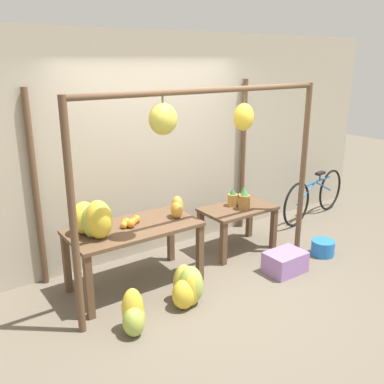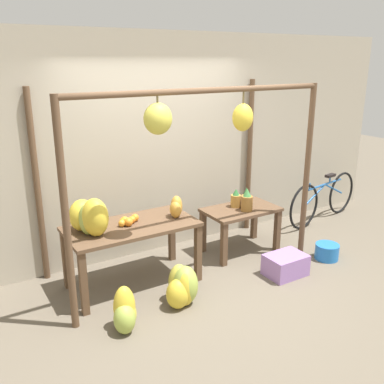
{
  "view_description": "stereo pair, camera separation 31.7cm",
  "coord_description": "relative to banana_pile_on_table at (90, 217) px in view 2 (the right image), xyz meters",
  "views": [
    {
      "loc": [
        -2.64,
        -3.28,
        2.48
      ],
      "look_at": [
        0.11,
        0.63,
        0.97
      ],
      "focal_mm": 40.0,
      "sensor_mm": 36.0,
      "label": 1
    },
    {
      "loc": [
        -2.38,
        -3.45,
        2.48
      ],
      "look_at": [
        0.11,
        0.63,
        0.97
      ],
      "focal_mm": 40.0,
      "sensor_mm": 36.0,
      "label": 2
    }
  ],
  "objects": [
    {
      "name": "blue_bucket",
      "position": [
        2.83,
        -0.73,
        -0.8
      ],
      "size": [
        0.3,
        0.3,
        0.2
      ],
      "color": "blue",
      "rests_on": "ground_plane"
    },
    {
      "name": "shop_wall_back",
      "position": [
        1.12,
        0.73,
        0.5
      ],
      "size": [
        8.0,
        0.08,
        2.8
      ],
      "color": "#B2A893",
      "rests_on": "ground_plane"
    },
    {
      "name": "banana_pile_on_table",
      "position": [
        0.0,
        0.0,
        0.0
      ],
      "size": [
        0.46,
        0.59,
        0.4
      ],
      "color": "#9EB247",
      "rests_on": "display_table_main"
    },
    {
      "name": "banana_pile_ground_right",
      "position": [
        0.71,
        -0.68,
        -0.7
      ],
      "size": [
        0.43,
        0.41,
        0.42
      ],
      "color": "#9EB247",
      "rests_on": "ground_plane"
    },
    {
      "name": "papaya_pile",
      "position": [
        0.99,
        -0.07,
        -0.06
      ],
      "size": [
        0.2,
        0.22,
        0.25
      ],
      "color": "gold",
      "rests_on": "display_table_main"
    },
    {
      "name": "parked_bicycle",
      "position": [
        3.83,
        0.26,
        -0.53
      ],
      "size": [
        1.73,
        0.34,
        0.74
      ],
      "color": "black",
      "rests_on": "ground_plane"
    },
    {
      "name": "ground_plane",
      "position": [
        1.12,
        -0.65,
        -0.9
      ],
      "size": [
        20.0,
        20.0,
        0.0
      ],
      "primitive_type": "plane",
      "color": "#665B4C"
    },
    {
      "name": "pineapple_cluster",
      "position": [
        2.04,
        0.03,
        -0.18
      ],
      "size": [
        0.23,
        0.33,
        0.29
      ],
      "color": "#B27F38",
      "rests_on": "display_table_side"
    },
    {
      "name": "display_table_side",
      "position": [
        2.02,
        0.05,
        -0.41
      ],
      "size": [
        0.97,
        0.58,
        0.6
      ],
      "color": "brown",
      "rests_on": "ground_plane"
    },
    {
      "name": "banana_pile_ground_left",
      "position": [
        0.03,
        -0.78,
        -0.72
      ],
      "size": [
        0.32,
        0.34,
        0.44
      ],
      "color": "gold",
      "rests_on": "ground_plane"
    },
    {
      "name": "stall_awning",
      "position": [
        1.06,
        -0.21,
        0.65
      ],
      "size": [
        3.05,
        1.29,
        2.2
      ],
      "color": "brown",
      "rests_on": "ground_plane"
    },
    {
      "name": "fruit_crate_white",
      "position": [
        2.07,
        -0.77,
        -0.77
      ],
      "size": [
        0.47,
        0.34,
        0.25
      ],
      "color": "#9970B7",
      "rests_on": "ground_plane"
    },
    {
      "name": "display_table_main",
      "position": [
        0.45,
        -0.02,
        -0.28
      ],
      "size": [
        1.43,
        0.73,
        0.72
      ],
      "color": "brown",
      "rests_on": "ground_plane"
    },
    {
      "name": "orange_pile",
      "position": [
        0.42,
        0.01,
        -0.13
      ],
      "size": [
        0.27,
        0.19,
        0.09
      ],
      "color": "orange",
      "rests_on": "display_table_main"
    }
  ]
}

